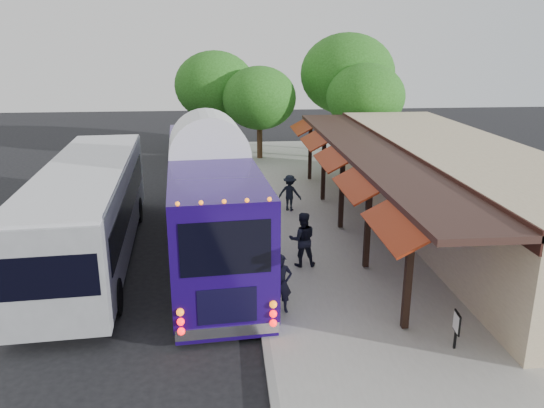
# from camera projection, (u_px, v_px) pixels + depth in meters

# --- Properties ---
(ground) EXTENTS (90.00, 90.00, 0.00)m
(ground) POSITION_uv_depth(u_px,v_px,m) (254.00, 277.00, 17.71)
(ground) COLOR black
(ground) RESTS_ON ground
(sidewalk) EXTENTS (10.00, 40.00, 0.15)m
(sidewalk) POSITION_uv_depth(u_px,v_px,m) (369.00, 230.00, 21.93)
(sidewalk) COLOR #9E9B93
(sidewalk) RESTS_ON ground
(curb) EXTENTS (0.20, 40.00, 0.16)m
(curb) POSITION_uv_depth(u_px,v_px,m) (250.00, 233.00, 21.50)
(curb) COLOR gray
(curb) RESTS_ON ground
(station_shelter) EXTENTS (8.15, 20.00, 3.60)m
(station_shelter) POSITION_uv_depth(u_px,v_px,m) (452.00, 186.00, 21.70)
(station_shelter) COLOR tan
(station_shelter) RESTS_ON ground
(coach_bus) EXTENTS (3.78, 13.07, 4.13)m
(coach_bus) POSITION_uv_depth(u_px,v_px,m) (210.00, 196.00, 19.02)
(coach_bus) COLOR #1E0860
(coach_bus) RESTS_ON ground
(city_bus) EXTENTS (3.69, 12.93, 3.43)m
(city_bus) POSITION_uv_depth(u_px,v_px,m) (90.00, 208.00, 18.77)
(city_bus) COLOR gray
(city_bus) RESTS_ON ground
(ped_a) EXTENTS (0.69, 0.50, 1.74)m
(ped_a) POSITION_uv_depth(u_px,v_px,m) (281.00, 284.00, 14.87)
(ped_a) COLOR black
(ped_a) RESTS_ON sidewalk
(ped_b) EXTENTS (0.94, 0.74, 1.91)m
(ped_b) POSITION_uv_depth(u_px,v_px,m) (302.00, 239.00, 17.98)
(ped_b) COLOR black
(ped_b) RESTS_ON sidewalk
(ped_c) EXTENTS (0.99, 0.62, 1.57)m
(ped_c) POSITION_uv_depth(u_px,v_px,m) (255.00, 178.00, 26.73)
(ped_c) COLOR black
(ped_c) RESTS_ON sidewalk
(ped_d) EXTENTS (1.22, 0.98, 1.64)m
(ped_d) POSITION_uv_depth(u_px,v_px,m) (290.00, 193.00, 23.98)
(ped_d) COLOR black
(ped_d) RESTS_ON sidewalk
(sign_board) EXTENTS (0.09, 0.45, 0.99)m
(sign_board) POSITION_uv_depth(u_px,v_px,m) (457.00, 324.00, 13.12)
(sign_board) COLOR black
(sign_board) RESTS_ON sidewalk
(tree_left) EXTENTS (4.74, 4.74, 6.07)m
(tree_left) POSITION_uv_depth(u_px,v_px,m) (259.00, 98.00, 33.94)
(tree_left) COLOR #382314
(tree_left) RESTS_ON ground
(tree_mid) EXTENTS (6.35, 6.35, 8.13)m
(tree_mid) POSITION_uv_depth(u_px,v_px,m) (347.00, 74.00, 35.70)
(tree_mid) COLOR #382314
(tree_mid) RESTS_ON ground
(tree_right) EXTENTS (4.91, 4.91, 6.29)m
(tree_right) POSITION_uv_depth(u_px,v_px,m) (366.00, 97.00, 33.16)
(tree_right) COLOR #382314
(tree_right) RESTS_ON ground
(tree_far) EXTENTS (5.45, 5.45, 6.98)m
(tree_far) POSITION_uv_depth(u_px,v_px,m) (215.00, 86.00, 35.91)
(tree_far) COLOR #382314
(tree_far) RESTS_ON ground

